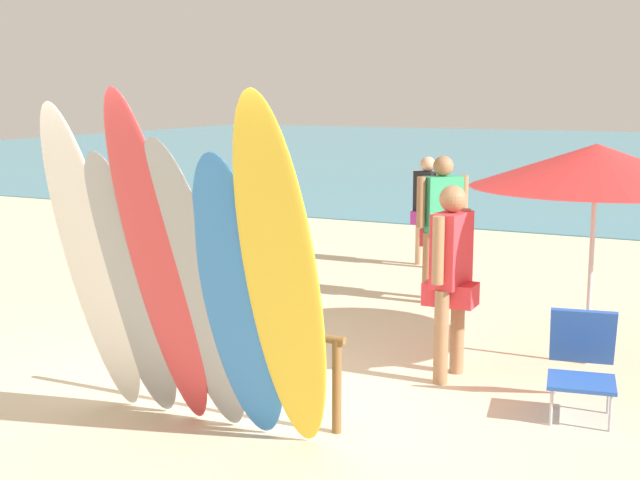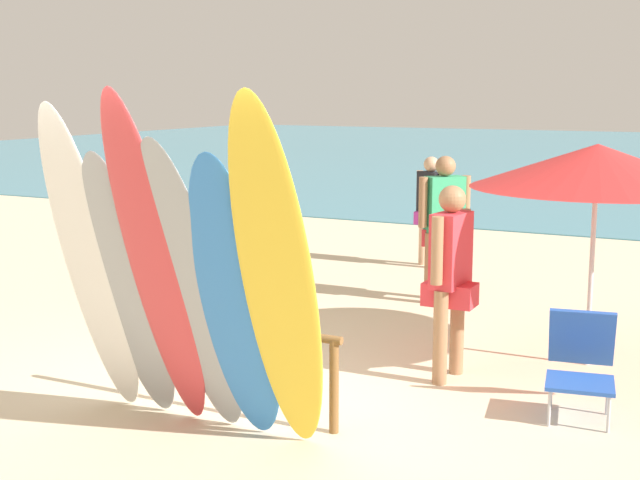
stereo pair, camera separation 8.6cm
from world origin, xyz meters
TOP-DOWN VIEW (x-y plane):
  - ground at (0.00, 14.00)m, footprint 60.00×60.00m
  - surfboard_rack at (0.00, 0.00)m, footprint 1.95×0.07m
  - surfboard_white_0 at (-0.78, -0.59)m, footprint 0.51×0.87m
  - surfboard_grey_1 at (-0.48, -0.53)m, footprint 0.55×0.77m
  - surfboard_red_2 at (-0.15, -0.64)m, footprint 0.47×0.96m
  - surfboard_grey_3 at (0.12, -0.59)m, footprint 0.65×0.90m
  - surfboard_blue_4 at (0.47, -0.59)m, footprint 0.61×0.84m
  - surfboard_yellow_5 at (0.83, -0.67)m, footprint 0.60×1.00m
  - beachgoer_near_rack at (0.35, 4.17)m, footprint 0.49×0.49m
  - beachgoer_midbeach at (-1.28, 2.82)m, footprint 0.40×0.54m
  - beachgoer_strolling at (-0.49, 6.10)m, footprint 0.52×0.38m
  - beachgoer_photographing at (1.28, 1.54)m, footprint 0.44×0.64m
  - beach_chair_red at (2.44, 1.23)m, footprint 0.61×0.80m
  - beach_umbrella at (2.29, 2.47)m, footprint 2.22×2.22m

SIDE VIEW (x-z plane):
  - ground at x=0.00m, z-range 0.00..0.00m
  - beach_chair_red at x=2.44m, z-range 0.02..0.83m
  - surfboard_rack at x=0.00m, z-range 0.17..0.90m
  - beachgoer_midbeach at x=-1.28m, z-range 0.12..1.64m
  - beachgoer_strolling at x=-0.49m, z-range 0.12..1.68m
  - beachgoer_photographing at x=1.28m, z-range 0.13..1.81m
  - beachgoer_near_rack at x=0.35m, z-range 0.13..1.86m
  - surfboard_grey_1 at x=-0.48m, z-range 0.00..2.08m
  - surfboard_blue_4 at x=0.47m, z-range 0.00..2.11m
  - surfboard_grey_3 at x=0.12m, z-range 0.00..2.20m
  - surfboard_white_0 at x=-0.78m, z-range 0.00..2.41m
  - surfboard_yellow_5 at x=0.83m, z-range 0.00..2.50m
  - surfboard_red_2 at x=-0.15m, z-range 0.00..2.52m
  - beach_umbrella at x=2.29m, z-range 0.81..2.82m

